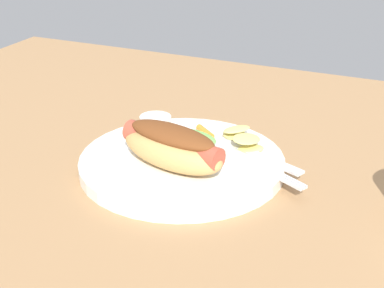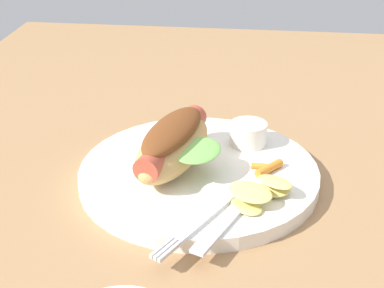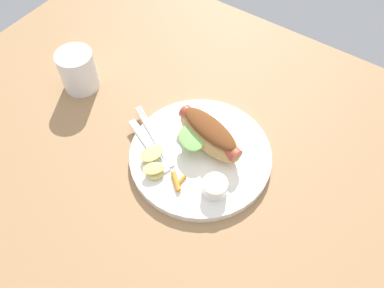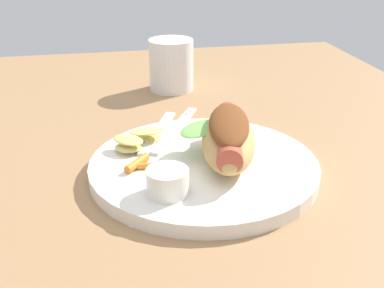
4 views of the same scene
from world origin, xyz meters
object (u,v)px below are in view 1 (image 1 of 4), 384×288
at_px(knife, 258,156).
at_px(carrot_garnish, 204,133).
at_px(plate, 184,163).
at_px(hot_dog, 169,145).
at_px(fork, 255,163).
at_px(sauce_ramekin, 156,125).
at_px(chips_pile, 242,138).

bearing_deg(knife, carrot_garnish, -177.75).
bearing_deg(plate, hot_dog, 76.85).
bearing_deg(fork, knife, 125.07).
xyz_separation_m(plate, hot_dog, (0.01, 0.03, 0.04)).
bearing_deg(sauce_ramekin, knife, 176.16).
relative_size(knife, carrot_garnish, 3.91).
bearing_deg(fork, sauce_ramekin, -163.41).
relative_size(sauce_ramekin, chips_pile, 0.58).
bearing_deg(knife, sauce_ramekin, -161.13).
distance_m(plate, chips_pile, 0.09).
bearing_deg(plate, sauce_ramekin, -37.85).
relative_size(fork, chips_pile, 1.94).
height_order(plate, knife, knife).
distance_m(fork, chips_pile, 0.06).
height_order(hot_dog, carrot_garnish, hot_dog).
bearing_deg(sauce_ramekin, carrot_garnish, -159.84).
bearing_deg(plate, carrot_garnish, -87.66).
xyz_separation_m(knife, carrot_garnish, (0.09, -0.03, 0.00)).
distance_m(fork, carrot_garnish, 0.11).
distance_m(plate, hot_dog, 0.05).
bearing_deg(hot_dog, sauce_ramekin, 140.97).
bearing_deg(chips_pile, hot_dog, 57.60).
relative_size(plate, fork, 1.82).
xyz_separation_m(hot_dog, fork, (-0.10, -0.05, -0.03)).
bearing_deg(knife, fork, -60.46).
distance_m(knife, chips_pile, 0.04).
bearing_deg(carrot_garnish, plate, 92.34).
bearing_deg(hot_dog, carrot_garnish, 102.05).
bearing_deg(carrot_garnish, fork, 149.09).
xyz_separation_m(hot_dog, carrot_garnish, (-0.00, -0.10, -0.02)).
relative_size(knife, chips_pile, 1.84).
relative_size(chips_pile, carrot_garnish, 2.13).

